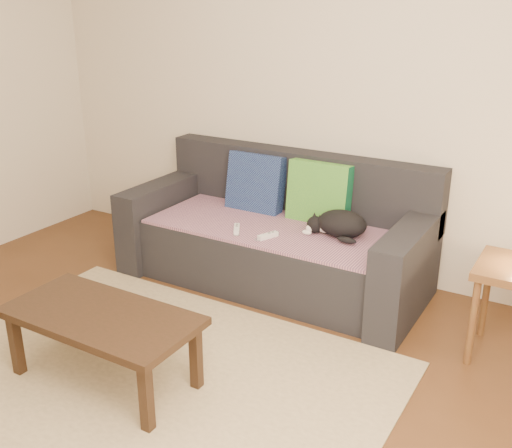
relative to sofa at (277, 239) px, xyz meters
name	(u,v)px	position (x,y,z in m)	size (l,w,h in m)	color
ground	(127,394)	(0.00, -1.57, -0.31)	(4.50, 4.50, 0.00)	brown
back_wall	(308,88)	(0.00, 0.43, 0.99)	(4.50, 0.04, 2.60)	beige
sofa	(277,239)	(0.00, 0.00, 0.00)	(2.10, 0.94, 0.87)	#232328
throw_blanket	(271,227)	(0.00, -0.09, 0.12)	(1.66, 0.74, 0.02)	#4B2D54
cushion_navy	(256,183)	(-0.27, 0.17, 0.32)	(0.43, 0.11, 0.43)	#0F1241
cushion_green	(319,194)	(0.23, 0.17, 0.32)	(0.44, 0.11, 0.44)	#0D5434
cat	(339,224)	(0.48, -0.03, 0.21)	(0.44, 0.35, 0.17)	black
wii_remote_a	(237,229)	(-0.14, -0.30, 0.15)	(0.15, 0.04, 0.03)	white
wii_remote_b	(268,236)	(0.10, -0.30, 0.15)	(0.15, 0.04, 0.03)	white
rug	(147,378)	(0.00, -1.42, -0.30)	(2.50, 1.80, 0.01)	#C5B087
coffee_table	(101,322)	(-0.17, -1.54, 0.04)	(1.01, 0.50, 0.40)	#311D13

